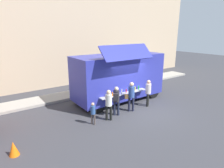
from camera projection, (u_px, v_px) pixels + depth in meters
ground_plane at (141, 112)px, 10.82m from camera, size 60.00×60.00×0.00m
curb_strip at (45, 100)px, 12.43m from camera, size 28.00×1.60×0.15m
building_behind at (36, 26)px, 14.79m from camera, size 32.00×2.40×9.50m
food_truck_main at (119, 76)px, 12.23m from camera, size 5.79×3.06×3.66m
traffic_cone_orange at (14, 149)px, 6.97m from camera, size 0.36×0.36×0.55m
trash_bin at (142, 78)px, 16.85m from camera, size 0.60×0.60×0.87m
customer_front_ordering at (131, 94)px, 10.65m from camera, size 0.53×0.42×1.68m
customer_mid_with_backpack at (116, 98)px, 10.11m from camera, size 0.49×0.49×1.59m
customer_rear_waiting at (109, 102)px, 9.57m from camera, size 0.32×0.32×1.60m
customer_extra_browsing at (148, 91)px, 11.42m from camera, size 0.33×0.33×1.60m
child_near_queue at (93, 111)px, 9.20m from camera, size 0.23×0.23×1.12m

